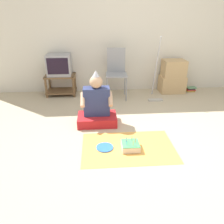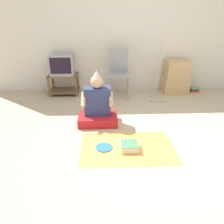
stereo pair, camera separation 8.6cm
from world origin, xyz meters
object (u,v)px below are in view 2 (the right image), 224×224
(tv, at_px, (62,64))
(book_pile, at_px, (194,90))
(paper_plate, at_px, (104,147))
(dust_mop, at_px, (158,83))
(person_seated, at_px, (98,107))
(folding_chair, at_px, (119,70))
(birthday_cake, at_px, (129,146))
(cardboard_box_stack, at_px, (176,77))

(tv, xyz_separation_m, book_pile, (2.80, -0.03, -0.58))
(book_pile, height_order, paper_plate, book_pile)
(dust_mop, relative_size, person_seated, 1.45)
(tv, height_order, folding_chair, folding_chair)
(book_pile, xyz_separation_m, paper_plate, (-1.98, -2.05, -0.04))
(dust_mop, relative_size, paper_plate, 5.51)
(birthday_cake, bearing_deg, dust_mop, 66.23)
(birthday_cake, height_order, paper_plate, birthday_cake)
(folding_chair, relative_size, cardboard_box_stack, 1.40)
(folding_chair, relative_size, book_pile, 4.79)
(dust_mop, relative_size, birthday_cake, 5.41)
(book_pile, height_order, birthday_cake, birthday_cake)
(birthday_cake, bearing_deg, folding_chair, 90.08)
(tv, bearing_deg, dust_mop, -12.84)
(paper_plate, bearing_deg, cardboard_box_stack, 53.12)
(tv, xyz_separation_m, person_seated, (0.73, -1.36, -0.36))
(folding_chair, height_order, dust_mop, dust_mop)
(book_pile, xyz_separation_m, birthday_cake, (-1.66, -2.10, 0.00))
(tv, bearing_deg, book_pile, -0.53)
(person_seated, relative_size, paper_plate, 3.80)
(folding_chair, xyz_separation_m, dust_mop, (0.75, -0.24, -0.20))
(dust_mop, distance_m, birthday_cake, 1.87)
(folding_chair, distance_m, person_seated, 1.27)
(cardboard_box_stack, distance_m, paper_plate, 2.60)
(person_seated, bearing_deg, cardboard_box_stack, 39.60)
(book_pile, bearing_deg, paper_plate, -134.06)
(person_seated, xyz_separation_m, birthday_cake, (0.41, -0.76, -0.22))
(cardboard_box_stack, height_order, person_seated, person_seated)
(tv, bearing_deg, cardboard_box_stack, -0.28)
(person_seated, bearing_deg, dust_mop, 38.97)
(dust_mop, bearing_deg, cardboard_box_stack, 41.09)
(paper_plate, bearing_deg, birthday_cake, -7.88)
(cardboard_box_stack, bearing_deg, folding_chair, -171.55)
(person_seated, bearing_deg, birthday_cake, -61.55)
(paper_plate, bearing_deg, dust_mop, 56.99)
(dust_mop, bearing_deg, birthday_cake, -113.77)
(tv, distance_m, cardboard_box_stack, 2.38)
(dust_mop, xyz_separation_m, birthday_cake, (-0.75, -1.69, -0.30))
(cardboard_box_stack, bearing_deg, person_seated, -140.40)
(cardboard_box_stack, xyz_separation_m, person_seated, (-1.63, -1.35, -0.06))
(dust_mop, height_order, person_seated, dust_mop)
(folding_chair, xyz_separation_m, cardboard_box_stack, (1.23, 0.18, -0.22))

